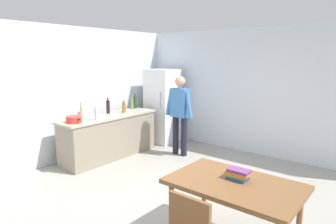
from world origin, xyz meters
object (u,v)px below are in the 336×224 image
at_px(utensil_jar, 81,114).
at_px(book_stack, 238,174).
at_px(person, 180,110).
at_px(refrigerator, 162,106).
at_px(bottle_sauce_red, 124,107).
at_px(bottle_wine_dark, 108,107).
at_px(bottle_oil_amber, 124,108).
at_px(bottle_vinegar_tall, 132,103).
at_px(bottle_water_clear, 96,113).
at_px(bottle_wine_green, 135,102).
at_px(dining_table, 234,189).
at_px(cooking_pot, 74,119).

distance_m(utensil_jar, book_stack, 3.61).
height_order(person, utensil_jar, person).
distance_m(refrigerator, utensil_jar, 2.17).
xyz_separation_m(bottle_sauce_red, book_stack, (3.47, -1.51, -0.19)).
bearing_deg(bottle_wine_dark, person, 36.71).
distance_m(bottle_sauce_red, bottle_oil_amber, 0.17).
xyz_separation_m(utensil_jar, bottle_sauce_red, (0.11, 1.05, 0.02)).
relative_size(bottle_wine_dark, bottle_oil_amber, 1.21).
height_order(refrigerator, bottle_vinegar_tall, refrigerator).
distance_m(bottle_sauce_red, bottle_water_clear, 0.98).
distance_m(bottle_wine_green, bottle_oil_amber, 0.63).
relative_size(refrigerator, dining_table, 1.29).
bearing_deg(refrigerator, utensil_jar, -97.61).
height_order(bottle_oil_amber, book_stack, bottle_oil_amber).
xyz_separation_m(bottle_sauce_red, bottle_oil_amber, (0.11, -0.12, 0.02)).
bearing_deg(cooking_pot, bottle_water_clear, 72.12).
distance_m(refrigerator, bottle_wine_dark, 1.50).
xyz_separation_m(refrigerator, bottle_sauce_red, (-0.17, -1.10, 0.10)).
xyz_separation_m(bottle_wine_green, bottle_wine_dark, (0.02, -0.83, 0.00)).
bearing_deg(bottle_vinegar_tall, dining_table, -28.39).
xyz_separation_m(cooking_pot, utensil_jar, (-0.23, 0.31, 0.02)).
distance_m(refrigerator, cooking_pot, 2.46).
xyz_separation_m(bottle_vinegar_tall, bottle_wine_dark, (-0.01, -0.70, 0.01)).
distance_m(cooking_pot, bottle_wine_green, 1.84).
bearing_deg(bottle_wine_dark, bottle_water_clear, -58.66).
relative_size(bottle_wine_dark, book_stack, 1.28).
relative_size(person, bottle_oil_amber, 6.07).
bearing_deg(bottle_wine_dark, cooking_pot, -77.40).
bearing_deg(dining_table, bottle_wine_green, 150.25).
height_order(person, bottle_water_clear, person).
height_order(utensil_jar, bottle_wine_dark, bottle_wine_dark).
xyz_separation_m(bottle_vinegar_tall, bottle_oil_amber, (0.21, -0.46, -0.02)).
xyz_separation_m(cooking_pot, bottle_wine_dark, (-0.22, 0.99, 0.09)).
bearing_deg(bottle_sauce_red, person, 26.09).
bearing_deg(bottle_wine_dark, bottle_oil_amber, 48.26).
bearing_deg(cooking_pot, refrigerator, 88.62).
bearing_deg(bottle_wine_green, bottle_water_clear, -75.12).
xyz_separation_m(cooking_pot, bottle_vinegar_tall, (-0.21, 1.69, 0.08)).
bearing_deg(bottle_sauce_red, bottle_oil_amber, -47.73).
relative_size(cooking_pot, book_stack, 1.50).
bearing_deg(utensil_jar, book_stack, -7.30).
relative_size(bottle_wine_green, bottle_water_clear, 1.13).
height_order(utensil_jar, book_stack, utensil_jar).
bearing_deg(bottle_wine_green, book_stack, -28.75).
height_order(person, bottle_sauce_red, person).
relative_size(person, dining_table, 1.21).
relative_size(refrigerator, bottle_water_clear, 6.00).
bearing_deg(dining_table, bottle_oil_amber, 156.35).
bearing_deg(bottle_oil_amber, refrigerator, 87.05).
height_order(bottle_vinegar_tall, bottle_water_clear, bottle_vinegar_tall).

